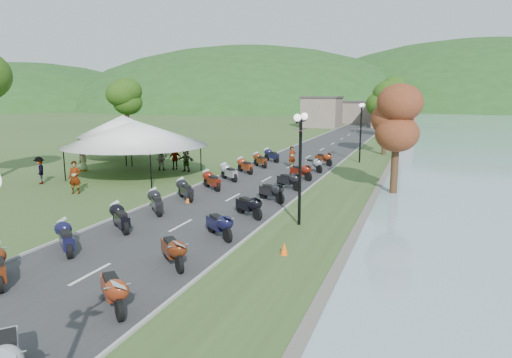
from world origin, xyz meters
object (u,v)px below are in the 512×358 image
(pedestrian_a, at_px, (76,194))
(pedestrian_c, at_px, (41,184))
(pedestrian_b, at_px, (161,170))
(vendor_tent_main, at_px, (136,148))

(pedestrian_a, distance_m, pedestrian_c, 4.62)
(pedestrian_b, distance_m, pedestrian_c, 8.73)
(pedestrian_b, bearing_deg, vendor_tent_main, 71.12)
(vendor_tent_main, xyz_separation_m, pedestrian_b, (0.37, 2.62, -2.00))
(vendor_tent_main, bearing_deg, pedestrian_a, -88.98)
(pedestrian_a, bearing_deg, vendor_tent_main, 70.66)
(vendor_tent_main, bearing_deg, pedestrian_b, 81.94)
(vendor_tent_main, relative_size, pedestrian_a, 3.46)
(pedestrian_a, relative_size, pedestrian_c, 1.09)
(vendor_tent_main, distance_m, pedestrian_a, 6.72)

